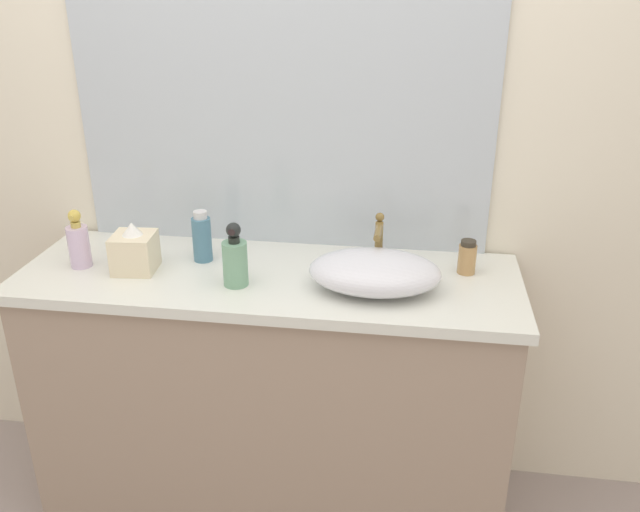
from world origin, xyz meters
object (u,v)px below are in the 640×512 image
(lotion_bottle, at_px, (467,257))
(spray_can, at_px, (202,238))
(soap_dispenser, at_px, (79,243))
(tissue_box, at_px, (134,250))
(sink_basin, at_px, (375,272))
(perfume_bottle, at_px, (235,260))

(lotion_bottle, relative_size, spray_can, 0.64)
(lotion_bottle, xyz_separation_m, spray_can, (-0.85, -0.03, 0.03))
(soap_dispenser, distance_m, lotion_bottle, 1.23)
(tissue_box, bearing_deg, spray_can, 29.68)
(sink_basin, relative_size, perfume_bottle, 1.97)
(lotion_bottle, xyz_separation_m, perfume_bottle, (-0.69, -0.19, 0.03))
(sink_basin, relative_size, tissue_box, 2.45)
(sink_basin, height_order, soap_dispenser, soap_dispenser)
(sink_basin, bearing_deg, soap_dispenser, 178.19)
(sink_basin, xyz_separation_m, lotion_bottle, (0.28, 0.16, -0.00))
(soap_dispenser, bearing_deg, spray_can, 15.44)
(lotion_bottle, distance_m, spray_can, 0.85)
(sink_basin, height_order, tissue_box, tissue_box)
(soap_dispenser, distance_m, tissue_box, 0.19)
(sink_basin, bearing_deg, tissue_box, 178.00)
(tissue_box, bearing_deg, perfume_bottle, -9.30)
(perfume_bottle, bearing_deg, spray_can, 133.54)
(perfume_bottle, xyz_separation_m, spray_can, (-0.15, 0.16, -0.00))
(sink_basin, distance_m, soap_dispenser, 0.94)
(spray_can, distance_m, tissue_box, 0.21)
(perfume_bottle, bearing_deg, soap_dispenser, 173.59)
(sink_basin, xyz_separation_m, spray_can, (-0.57, 0.13, 0.02))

